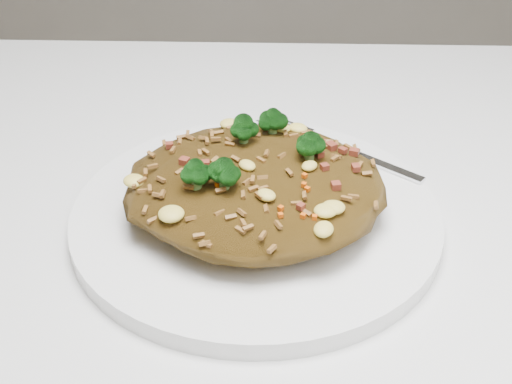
# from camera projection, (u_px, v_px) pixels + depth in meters

# --- Properties ---
(dining_table) EXTENTS (1.20, 0.80, 0.75)m
(dining_table) POSITION_uv_depth(u_px,v_px,m) (391.00, 361.00, 0.54)
(dining_table) COLOR silver
(dining_table) RESTS_ON ground
(plate) EXTENTS (0.27, 0.27, 0.01)m
(plate) POSITION_uv_depth(u_px,v_px,m) (256.00, 216.00, 0.53)
(plate) COLOR white
(plate) RESTS_ON dining_table
(fried_rice) EXTENTS (0.19, 0.17, 0.06)m
(fried_rice) POSITION_uv_depth(u_px,v_px,m) (256.00, 177.00, 0.51)
(fried_rice) COLOR brown
(fried_rice) RESTS_ON plate
(fork) EXTENTS (0.14, 0.11, 0.00)m
(fork) POSITION_uv_depth(u_px,v_px,m) (345.00, 150.00, 0.59)
(fork) COLOR silver
(fork) RESTS_ON plate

